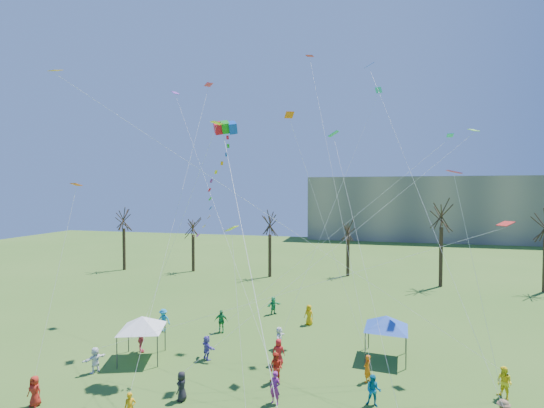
% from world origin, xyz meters
% --- Properties ---
extents(distant_building, '(60.00, 14.00, 15.00)m').
position_xyz_m(distant_building, '(22.00, 82.00, 7.50)').
color(distant_building, gray).
rests_on(distant_building, ground).
extents(bare_tree_row, '(68.39, 8.71, 11.40)m').
position_xyz_m(bare_tree_row, '(5.02, 34.75, 6.93)').
color(bare_tree_row, black).
rests_on(bare_tree_row, ground).
extents(big_box_kite, '(4.72, 7.73, 20.57)m').
position_xyz_m(big_box_kite, '(-4.64, 8.60, 11.91)').
color(big_box_kite, red).
rests_on(big_box_kite, ground).
extents(canopy_tent_white, '(3.82, 3.82, 3.02)m').
position_xyz_m(canopy_tent_white, '(-10.06, 8.05, 2.56)').
color(canopy_tent_white, '#3F3F44').
rests_on(canopy_tent_white, ground).
extents(canopy_tent_blue, '(4.00, 4.00, 3.02)m').
position_xyz_m(canopy_tent_blue, '(6.46, 12.15, 2.56)').
color(canopy_tent_blue, '#3F3F44').
rests_on(canopy_tent_blue, ground).
extents(festival_crowd, '(26.11, 19.62, 1.86)m').
position_xyz_m(festival_crowd, '(-1.33, 8.35, 0.86)').
color(festival_crowd, '#B22016').
rests_on(festival_crowd, ground).
extents(small_kites_aloft, '(26.67, 17.28, 32.72)m').
position_xyz_m(small_kites_aloft, '(0.36, 11.11, 14.87)').
color(small_kites_aloft, '#E84A0C').
rests_on(small_kites_aloft, ground).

